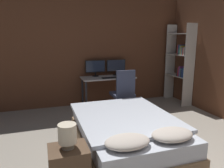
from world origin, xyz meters
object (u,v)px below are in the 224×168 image
Objects in this scene: bed at (127,133)px; bedside_lamp at (67,134)px; computer_mouse at (121,77)px; bookshelf at (181,61)px; desk at (108,81)px; monitor_right at (116,66)px; keyboard at (110,78)px; monitor_left at (95,67)px; office_chair at (123,97)px.

bedside_lamp is (-0.98, -0.69, 0.43)m from bed.
bookshelf reaches higher than computer_mouse.
bed is at bearing -99.65° from desk.
keyboard is at bearing -127.38° from monitor_right.
desk is 2.62× the size of monitor_left.
bedside_lamp is at bearing -125.21° from office_chair.
monitor_right is at bearing 79.93° from office_chair.
monitor_left is 0.50m from keyboard.
bed is at bearing 35.04° from bedside_lamp.
keyboard is 0.19× the size of bookshelf.
desk is (1.34, 2.81, -0.04)m from bedside_lamp.
desk is 0.36m from computer_mouse.
desk is 0.64× the size of bookshelf.
monitor_right is at bearing 92.44° from computer_mouse.
bookshelf is at bearing 38.98° from bed.
monitor_left reaches higher than keyboard.
bookshelf is (1.86, -0.14, 0.34)m from keyboard.
office_chair is at bearing -68.27° from monitor_left.
bedside_lamp reaches higher than keyboard.
bookshelf reaches higher than keyboard.
keyboard is at bearing 79.49° from bed.
monitor_left is at bearing 180.00° from monitor_right.
monitor_right is at bearing 0.00° from monitor_left.
bookshelf reaches higher than desk.
monitor_right is 1.67m from bookshelf.
desk is at bearing 148.46° from computer_mouse.
keyboard reaches higher than bed.
computer_mouse is (0.29, 0.00, 0.01)m from keyboard.
desk is 1.26× the size of office_chair.
office_chair reaches higher than desk.
monitor_right reaches higher than bedside_lamp.
bedside_lamp is 0.56× the size of monitor_left.
monitor_left is at bearing 147.52° from computer_mouse.
bedside_lamp is 0.14× the size of bookshelf.
keyboard is (-0.27, -0.36, -0.22)m from monitor_right.
computer_mouse is at bearing 71.60° from bed.
bed is 1.27m from bedside_lamp.
desk is 0.47m from monitor_left.
bookshelf is at bearing -9.75° from desk.
office_chair is at bearing -100.07° from monitor_right.
bedside_lamp is 4.08m from bookshelf.
desk is 1.95m from bookshelf.
monitor_left and monitor_right have the same top height.
bookshelf is at bearing 37.82° from bedside_lamp.
bookshelf reaches higher than monitor_right.
computer_mouse is at bearing -31.54° from desk.
bedside_lamp is at bearing -118.34° from monitor_right.
bed is 2.49m from monitor_right.
bed is 4.11× the size of monitor_left.
office_chair is (-0.17, -0.94, -0.56)m from monitor_right.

